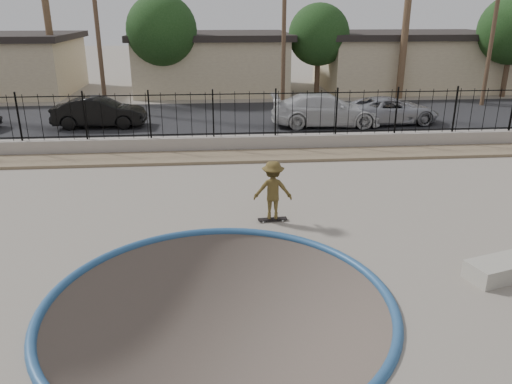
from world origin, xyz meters
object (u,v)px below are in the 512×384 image
at_px(concrete_ledge, 503,269).
at_px(car_d, 390,110).
at_px(skater, 273,194).
at_px(car_b, 99,112).
at_px(car_c, 326,110).
at_px(skateboard, 272,219).

distance_m(concrete_ledge, car_d, 15.27).
distance_m(skater, car_b, 13.90).
height_order(concrete_ledge, car_c, car_c).
xyz_separation_m(skater, car_b, (-7.01, 12.00, -0.05)).
xyz_separation_m(skateboard, concrete_ledge, (4.60, -3.44, 0.14)).
bearing_deg(skater, skateboard, 80.78).
distance_m(car_c, car_d, 3.33).
bearing_deg(concrete_ledge, car_b, 126.95).
bearing_deg(concrete_ledge, car_d, 79.87).
xyz_separation_m(car_c, car_d, (3.32, 0.21, -0.12)).
bearing_deg(car_b, car_c, -92.24).
bearing_deg(skater, car_c, -104.40).
distance_m(car_b, car_d, 14.30).
relative_size(skater, car_d, 0.34).
relative_size(skateboard, concrete_ledge, 0.51).
bearing_deg(car_c, car_d, -83.55).
height_order(skater, skateboard, skater).
relative_size(skater, skateboard, 1.98).
xyz_separation_m(skateboard, car_b, (-7.01, 12.00, 0.70)).
distance_m(skateboard, car_b, 13.92).
bearing_deg(concrete_ledge, skater, 143.21).
height_order(car_b, car_d, car_b).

